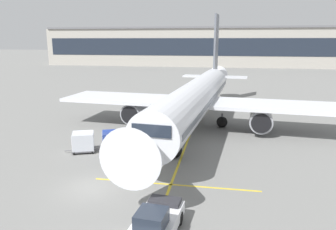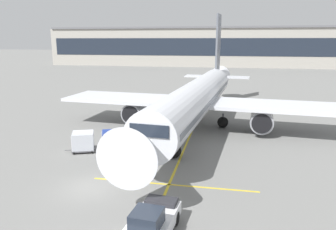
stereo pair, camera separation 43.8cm
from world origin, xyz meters
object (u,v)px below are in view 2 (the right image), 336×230
Objects in this scene: parked_airplane at (197,98)px; baggage_cart_second at (83,141)px; baggage_cart_lead at (113,140)px; pushback_tug at (151,222)px; ground_crew_by_loader at (144,133)px; belt_loader at (145,135)px; safety_cone_engine_keepout at (145,128)px; ground_crew_by_carts at (131,145)px.

baggage_cart_second is at bearing -132.66° from parked_airplane.
pushback_tug is (6.80, -12.61, -0.17)m from baggage_cart_lead.
belt_loader is at bearing -51.37° from ground_crew_by_loader.
safety_cone_engine_keepout is at bearing 63.41° from baggage_cart_second.
ground_crew_by_loader is (-4.65, -6.69, -2.56)m from parked_airplane.
ground_crew_by_carts is 2.40× the size of safety_cone_engine_keepout.
baggage_cart_second is 8.64m from safety_cone_engine_keepout.
ground_crew_by_carts is (-4.61, 11.38, 0.17)m from pushback_tug.
belt_loader reaches higher than safety_cone_engine_keepout.
pushback_tug is 2.62× the size of ground_crew_by_loader.
safety_cone_engine_keepout is at bearing 105.81° from pushback_tug.
belt_loader is 1.91× the size of baggage_cart_lead.
parked_airplane is 24.36× the size of ground_crew_by_loader.
baggage_cart_lead is at bearing 18.01° from baggage_cart_second.
baggage_cart_second is at bearing -116.59° from safety_cone_engine_keepout.
parked_airplane reaches higher than safety_cone_engine_keepout.
pushback_tug is at bearing -51.48° from baggage_cart_second.
belt_loader is 6.07m from baggage_cart_second.
parked_airplane is 8.64m from belt_loader.
pushback_tug is 20.24m from safety_cone_engine_keepout.
parked_airplane reaches higher than baggage_cart_lead.
parked_airplane reaches higher than baggage_cart_second.
ground_crew_by_carts is 8.17m from safety_cone_engine_keepout.
parked_airplane is 14.25m from baggage_cart_second.
baggage_cart_second is 3.89× the size of safety_cone_engine_keepout.
pushback_tug is at bearing -73.92° from belt_loader.
ground_crew_by_loader is (-4.52, 15.39, 0.17)m from pushback_tug.
baggage_cart_second is at bearing 175.32° from ground_crew_by_carts.
pushback_tug is 6.31× the size of safety_cone_engine_keepout.
parked_airplane is 7.90× the size of belt_loader.
baggage_cart_lead is 7.02m from safety_cone_engine_keepout.
baggage_cart_lead reaches higher than pushback_tug.
belt_loader reaches higher than ground_crew_by_carts.
baggage_cart_second reaches higher than safety_cone_engine_keepout.
baggage_cart_lead is at bearing 150.74° from ground_crew_by_carts.
belt_loader is at bearing 86.69° from ground_crew_by_carts.
ground_crew_by_loader is (4.85, 3.62, -0.00)m from baggage_cart_second.
belt_loader is at bearing 34.86° from baggage_cart_second.
safety_cone_engine_keepout is (-0.90, 8.09, -0.64)m from ground_crew_by_carts.
ground_crew_by_loader is at bearing -124.81° from parked_airplane.
belt_loader is 7.41× the size of safety_cone_engine_keepout.
pushback_tug is 16.04m from ground_crew_by_loader.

